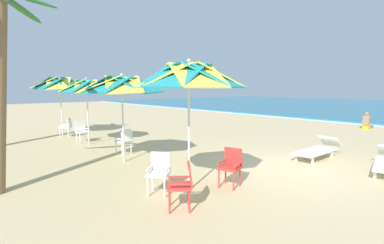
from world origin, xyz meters
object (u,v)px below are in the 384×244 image
object	(u,v)px
plastic_chair_5	(67,126)
beach_umbrella_1	(122,85)
beach_umbrella_0	(189,77)
plastic_chair_1	(183,183)
beach_umbrella_3	(60,84)
plastic_chair_4	(82,130)
plastic_chair_2	(231,165)
plastic_chair_0	(159,170)
sun_lounger_1	(318,149)
plastic_chair_3	(125,140)
beachgoer_seated	(367,123)
beach_umbrella_2	(87,87)

from	to	relation	value
plastic_chair_5	beach_umbrella_1	bearing A→B (deg)	-1.34
beach_umbrella_0	plastic_chair_1	xyz separation A→B (m)	(0.66, -0.71, -1.94)
plastic_chair_1	beach_umbrella_3	xyz separation A→B (m)	(-9.99, 0.93, 1.88)
beach_umbrella_1	plastic_chair_4	world-z (taller)	beach_umbrella_1
beach_umbrella_0	plastic_chair_2	bearing A→B (deg)	65.72
plastic_chair_0	sun_lounger_1	size ratio (longest dim) A/B	0.40
plastic_chair_3	plastic_chair_1	bearing A→B (deg)	-15.42
plastic_chair_0	plastic_chair_3	bearing A→B (deg)	162.80
beachgoer_seated	plastic_chair_3	bearing A→B (deg)	-103.91
plastic_chair_1	plastic_chair_3	distance (m)	4.79
plastic_chair_0	beach_umbrella_3	size ratio (longest dim) A/B	0.31
plastic_chair_0	plastic_chair_1	size ratio (longest dim) A/B	1.00
plastic_chair_1	plastic_chair_3	bearing A→B (deg)	164.58
plastic_chair_2	beach_umbrella_2	xyz separation A→B (m)	(-6.80, -0.58, 1.74)
beach_umbrella_1	plastic_chair_4	size ratio (longest dim) A/B	3.04
plastic_chair_1	beach_umbrella_3	distance (m)	10.21
sun_lounger_1	beach_umbrella_3	bearing A→B (deg)	-154.42
plastic_chair_1	beach_umbrella_1	distance (m)	4.26
plastic_chair_3	beach_umbrella_3	xyz separation A→B (m)	(-5.38, -0.34, 1.88)
plastic_chair_5	beachgoer_seated	distance (m)	15.30
beach_umbrella_0	plastic_chair_4	distance (m)	7.31
beach_umbrella_0	plastic_chair_2	distance (m)	2.18
plastic_chair_3	beach_umbrella_2	size ratio (longest dim) A/B	0.33
beach_umbrella_3	plastic_chair_3	bearing A→B (deg)	3.63
plastic_chair_2	beach_umbrella_1	world-z (taller)	beach_umbrella_1
beach_umbrella_2	plastic_chair_2	bearing A→B (deg)	4.90
plastic_chair_4	plastic_chair_0	bearing A→B (deg)	-7.15
plastic_chair_0	sun_lounger_1	world-z (taller)	plastic_chair_0
plastic_chair_5	sun_lounger_1	xyz separation A→B (m)	(9.21, 4.70, -0.22)
plastic_chair_5	plastic_chair_0	bearing A→B (deg)	-5.36
beachgoer_seated	plastic_chair_4	bearing A→B (deg)	-115.59
beach_umbrella_3	beachgoer_seated	size ratio (longest dim) A/B	2.97
beach_umbrella_0	sun_lounger_1	bearing A→B (deg)	84.26
plastic_chair_1	plastic_chair_5	xyz separation A→B (m)	(-9.37, 0.93, 0.00)
beach_umbrella_1	beach_umbrella_2	distance (m)	3.29
beach_umbrella_3	sun_lounger_1	bearing A→B (deg)	25.58
plastic_chair_3	plastic_chair_4	bearing A→B (deg)	-174.72
beach_umbrella_1	plastic_chair_5	world-z (taller)	beach_umbrella_1
beach_umbrella_1	sun_lounger_1	world-z (taller)	beach_umbrella_1
sun_lounger_1	beach_umbrella_1	bearing A→B (deg)	-126.77
plastic_chair_3	plastic_chair_5	size ratio (longest dim) A/B	1.00
beach_umbrella_0	plastic_chair_0	bearing A→B (deg)	-118.24
plastic_chair_3	beach_umbrella_3	world-z (taller)	beach_umbrella_3
plastic_chair_1	sun_lounger_1	distance (m)	5.64
beach_umbrella_2	plastic_chair_5	bearing A→B (deg)	-177.74
plastic_chair_3	beachgoer_seated	xyz separation A→B (m)	(3.16, 12.75, -0.20)
plastic_chair_3	plastic_chair_5	distance (m)	4.77
plastic_chair_5	beachgoer_seated	size ratio (longest dim) A/B	0.94
beach_umbrella_2	plastic_chair_5	size ratio (longest dim) A/B	2.99
plastic_chair_2	plastic_chair_1	bearing A→B (deg)	-80.92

